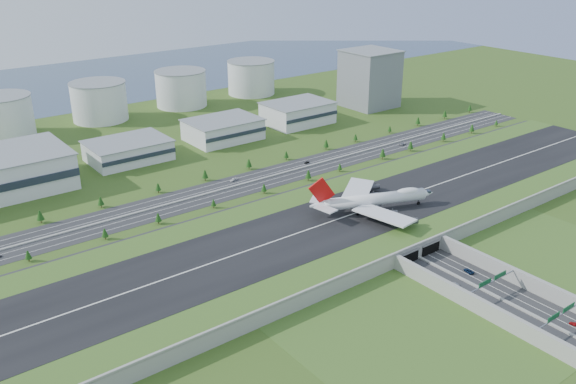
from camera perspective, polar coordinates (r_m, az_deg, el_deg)
ground at (r=366.11m, az=6.32°, el=-3.13°), size 1200.00×1200.00×0.00m
airfield_deck at (r=364.27m, az=6.35°, el=-2.55°), size 520.00×100.00×9.20m
underpass_road at (r=309.71m, az=19.15°, el=-8.84°), size 38.80×120.40×8.00m
sign_gantry_near at (r=309.91m, az=18.57°, el=-7.98°), size 38.70×0.70×9.80m
sign_gantry_far at (r=295.65m, az=24.15°, el=-10.50°), size 38.70×0.70×9.80m
north_expressway at (r=433.44m, az=-2.28°, el=1.26°), size 560.00×36.00×0.12m
tree_row at (r=446.79m, az=0.14°, el=2.59°), size 505.78×48.67×8.35m
hangar_mid_a at (r=483.18m, az=-14.72°, el=3.76°), size 58.00×42.00×15.00m
hangar_mid_b at (r=518.90m, az=-6.10°, el=5.82°), size 58.00×42.00×17.00m
hangar_mid_c at (r=562.26m, az=0.91°, el=7.40°), size 58.00×42.00×19.00m
office_tower at (r=622.88m, az=7.64°, el=10.44°), size 46.00×46.00×55.00m
fuel_tank_a at (r=574.77m, az=-25.17°, el=6.39°), size 50.00×50.00×35.00m
fuel_tank_b at (r=596.88m, az=-17.25°, el=8.09°), size 50.00×50.00×35.00m
fuel_tank_c at (r=629.77m, az=-9.97°, el=9.50°), size 50.00×50.00×35.00m
fuel_tank_d at (r=671.87m, az=-3.46°, el=10.63°), size 50.00×50.00×35.00m
bay_water at (r=768.71m, az=-19.28°, el=9.64°), size 1200.00×260.00×0.06m
boeing_747 at (r=365.03m, az=7.98°, el=-0.70°), size 76.41×70.86×24.85m
car_0 at (r=315.18m, az=15.43°, el=-8.31°), size 1.73×4.23×1.44m
car_1 at (r=295.33m, az=20.84°, el=-11.36°), size 3.24×4.89×1.52m
car_2 at (r=328.35m, az=16.55°, el=-7.08°), size 3.91×6.39×1.65m
car_3 at (r=304.03m, az=25.25°, el=-11.11°), size 2.77×5.00×1.37m
car_5 at (r=462.27m, az=1.76°, el=2.78°), size 4.49×2.06×1.43m
car_6 at (r=512.37m, az=10.66°, el=4.44°), size 6.21×3.36×1.65m
car_7 at (r=430.70m, az=-5.13°, el=1.17°), size 6.19×3.70×1.68m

